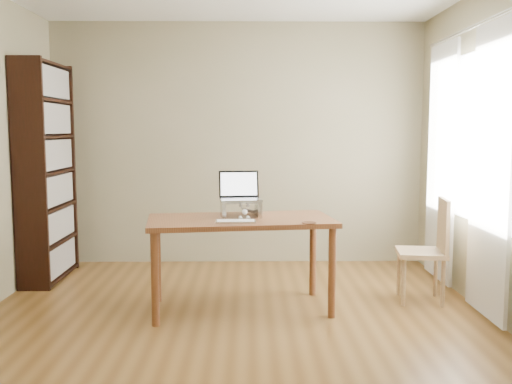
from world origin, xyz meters
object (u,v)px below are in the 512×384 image
desk (241,229)px  keyboard (236,221)px  laptop (241,193)px  cat (243,209)px  bookshelf (47,172)px  chair (429,246)px

desk → keyboard: keyboard is taller
laptop → cat: (0.02, -0.03, -0.13)m
bookshelf → cat: (1.90, -0.87, -0.24)m
bookshelf → laptop: size_ratio=5.85×
laptop → chair: (1.59, 0.06, -0.47)m
desk → keyboard: (-0.03, -0.22, 0.10)m
desk → laptop: laptop is taller
bookshelf → chair: size_ratio=2.38×
cat → laptop: bearing=120.2°
desk → chair: chair is taller
bookshelf → cat: 2.11m
laptop → keyboard: 0.40m
cat → chair: bearing=-1.8°
desk → cat: bearing=72.5°
bookshelf → desk: bearing=-27.6°
cat → chair: 1.61m
desk → chair: bearing=-0.3°
laptop → chair: size_ratio=0.41×
laptop → bookshelf: bearing=148.4°
cat → chair: (1.57, 0.09, -0.34)m
bookshelf → desk: bookshelf is taller
keyboard → cat: bearing=79.1°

